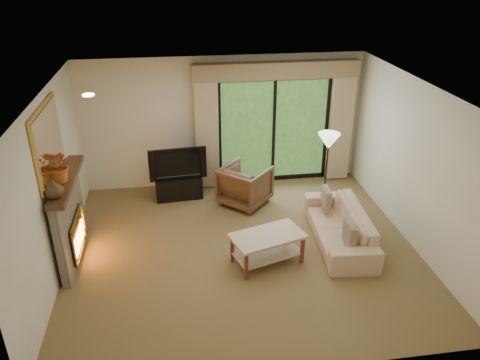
{
  "coord_description": "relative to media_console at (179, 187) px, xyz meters",
  "views": [
    {
      "loc": [
        -0.97,
        -6.21,
        4.33
      ],
      "look_at": [
        0.0,
        0.3,
        1.1
      ],
      "focal_mm": 35.0,
      "sensor_mm": 36.0,
      "label": 1
    }
  ],
  "objects": [
    {
      "name": "wall_right",
      "position": [
        3.71,
        -1.95,
        1.08
      ],
      "size": [
        0.0,
        5.0,
        5.0
      ],
      "primitive_type": "plane",
      "rotation": [
        1.57,
        0.0,
        -1.57
      ],
      "color": "beige",
      "rests_on": "ground"
    },
    {
      "name": "pillow_far",
      "position": [
        2.5,
        -1.36,
        0.27
      ],
      "size": [
        0.13,
        0.38,
        0.38
      ],
      "primitive_type": "cube",
      "rotation": [
        0.0,
        0.0,
        -0.07
      ],
      "color": "brown",
      "rests_on": "sofa"
    },
    {
      "name": "wall_back",
      "position": [
        0.96,
        0.55,
        1.08
      ],
      "size": [
        5.0,
        0.0,
        5.0
      ],
      "primitive_type": "plane",
      "rotation": [
        1.57,
        0.0,
        0.0
      ],
      "color": "beige",
      "rests_on": "ground"
    },
    {
      "name": "wall_left",
      "position": [
        -1.79,
        -1.95,
        1.08
      ],
      "size": [
        0.0,
        5.0,
        5.0
      ],
      "primitive_type": "plane",
      "rotation": [
        1.57,
        0.0,
        1.57
      ],
      "color": "beige",
      "rests_on": "ground"
    },
    {
      "name": "floor",
      "position": [
        0.96,
        -1.95,
        -0.22
      ],
      "size": [
        5.5,
        5.5,
        0.0
      ],
      "primitive_type": "plane",
      "color": "olive",
      "rests_on": "ground"
    },
    {
      "name": "wall_front",
      "position": [
        0.96,
        -4.45,
        1.08
      ],
      "size": [
        5.0,
        0.0,
        5.0
      ],
      "primitive_type": "plane",
      "rotation": [
        -1.57,
        0.0,
        0.0
      ],
      "color": "beige",
      "rests_on": "ground"
    },
    {
      "name": "pillow_near",
      "position": [
        2.5,
        -2.51,
        0.28
      ],
      "size": [
        0.13,
        0.39,
        0.38
      ],
      "primitive_type": "cube",
      "rotation": [
        0.0,
        0.0,
        -0.07
      ],
      "color": "brown",
      "rests_on": "sofa"
    },
    {
      "name": "mirror",
      "position": [
        -1.76,
        -1.75,
        1.73
      ],
      "size": [
        0.07,
        1.45,
        1.02
      ],
      "primitive_type": null,
      "color": "gold",
      "rests_on": "wall_left"
    },
    {
      "name": "branches",
      "position": [
        -1.65,
        -1.87,
        1.4
      ],
      "size": [
        0.52,
        0.48,
        0.5
      ],
      "primitive_type": "imported",
      "rotation": [
        0.0,
        0.0,
        -0.22
      ],
      "color": "#C35F21",
      "rests_on": "fireplace"
    },
    {
      "name": "curtain_left",
      "position": [
        0.61,
        0.39,
        0.98
      ],
      "size": [
        0.45,
        0.18,
        2.35
      ],
      "primitive_type": "cube",
      "color": "tan",
      "rests_on": "floor"
    },
    {
      "name": "coffee_table",
      "position": [
        1.28,
        -2.34,
        0.02
      ],
      "size": [
        1.21,
        0.89,
        0.49
      ],
      "primitive_type": null,
      "rotation": [
        0.0,
        0.0,
        0.3
      ],
      "color": "tan",
      "rests_on": "floor"
    },
    {
      "name": "cornice",
      "position": [
        1.96,
        0.41,
        2.1
      ],
      "size": [
        3.2,
        0.24,
        0.32
      ],
      "primitive_type": "cube",
      "color": "#947B57",
      "rests_on": "wall_back"
    },
    {
      "name": "sliding_door",
      "position": [
        1.96,
        0.5,
        0.88
      ],
      "size": [
        2.26,
        0.1,
        2.16
      ],
      "primitive_type": null,
      "color": "black",
      "rests_on": "floor"
    },
    {
      "name": "tv",
      "position": [
        -0.0,
        -0.0,
        0.53
      ],
      "size": [
        1.09,
        0.23,
        0.62
      ],
      "primitive_type": "imported",
      "rotation": [
        0.0,
        0.0,
        0.08
      ],
      "color": "black",
      "rests_on": "media_console"
    },
    {
      "name": "curtain_right",
      "position": [
        3.31,
        0.39,
        0.98
      ],
      "size": [
        0.45,
        0.18,
        2.35
      ],
      "primitive_type": "cube",
      "color": "tan",
      "rests_on": "floor"
    },
    {
      "name": "floor_lamp",
      "position": [
        2.66,
        -0.79,
        0.51
      ],
      "size": [
        0.41,
        0.41,
        1.47
      ],
      "primitive_type": null,
      "rotation": [
        0.0,
        0.0,
        0.05
      ],
      "color": "beige",
      "rests_on": "floor"
    },
    {
      "name": "armchair",
      "position": [
        1.23,
        -0.43,
        0.16
      ],
      "size": [
        1.16,
        1.16,
        0.76
      ],
      "primitive_type": "imported",
      "rotation": [
        0.0,
        0.0,
        2.4
      ],
      "color": "brown",
      "rests_on": "floor"
    },
    {
      "name": "sofa",
      "position": [
        2.56,
        -1.94,
        0.07
      ],
      "size": [
        0.92,
        2.04,
        0.58
      ],
      "primitive_type": "imported",
      "rotation": [
        0.0,
        0.0,
        -1.64
      ],
      "color": "#CFAA89",
      "rests_on": "floor"
    },
    {
      "name": "vase",
      "position": [
        -1.65,
        -2.35,
        1.29
      ],
      "size": [
        0.34,
        0.34,
        0.28
      ],
      "primitive_type": "imported",
      "rotation": [
        0.0,
        0.0,
        -0.35
      ],
      "color": "#462E1B",
      "rests_on": "fireplace"
    },
    {
      "name": "fireplace",
      "position": [
        -1.67,
        -1.75,
        0.46
      ],
      "size": [
        0.24,
        1.7,
        1.37
      ],
      "primitive_type": null,
      "color": "slate",
      "rests_on": "floor"
    },
    {
      "name": "media_console",
      "position": [
        0.0,
        0.0,
        0.0
      ],
      "size": [
        0.92,
        0.47,
        0.44
      ],
      "primitive_type": "cube",
      "rotation": [
        0.0,
        0.0,
        0.08
      ],
      "color": "black",
      "rests_on": "floor"
    },
    {
      "name": "ceiling",
      "position": [
        0.96,
        -1.95,
        2.38
      ],
      "size": [
        5.5,
        5.5,
        0.0
      ],
      "primitive_type": "plane",
      "rotation": [
        3.14,
        0.0,
        0.0
      ],
      "color": "silver",
      "rests_on": "ground"
    }
  ]
}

